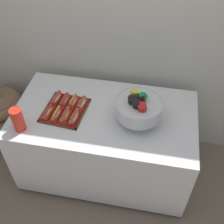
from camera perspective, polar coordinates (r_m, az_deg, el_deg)
ground_plane at (r=2.90m, az=-1.22°, el=-10.77°), size 10.00×10.00×0.00m
back_wall at (r=2.42m, az=1.01°, el=18.14°), size 6.00×0.10×2.60m
buffet_table at (r=2.58m, az=-1.36°, el=-5.83°), size 1.49×0.83×0.76m
floor_vase at (r=3.15m, az=-20.71°, el=-1.24°), size 0.53×0.53×1.14m
serving_tray at (r=2.36m, az=-9.33°, el=0.34°), size 0.36×0.39×0.01m
hot_dog_0 at (r=2.33m, az=-12.72°, el=0.00°), size 0.08×0.16×0.06m
hot_dog_1 at (r=2.30m, az=-11.04°, el=-0.35°), size 0.07×0.17×0.06m
hot_dog_2 at (r=2.27m, az=-9.33°, el=-0.66°), size 0.07×0.16×0.06m
hot_dog_3 at (r=2.25m, az=-7.57°, el=-1.05°), size 0.08×0.17×0.06m
hot_dog_4 at (r=2.43m, az=-11.13°, el=2.65°), size 0.08×0.18×0.06m
hot_dog_5 at (r=2.41m, az=-9.50°, el=2.33°), size 0.08×0.17×0.06m
hot_dog_6 at (r=2.38m, az=-7.85°, el=2.06°), size 0.08×0.16×0.06m
hot_dog_7 at (r=2.36m, az=-6.15°, el=1.72°), size 0.08×0.16×0.06m
punch_bowl at (r=2.17m, az=5.31°, el=0.95°), size 0.37×0.37×0.25m
cup_stack at (r=2.24m, az=-18.28°, el=-1.46°), size 0.09×0.09×0.20m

